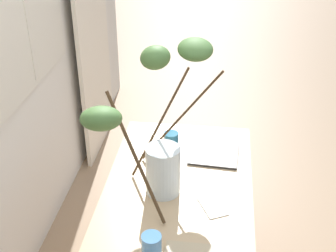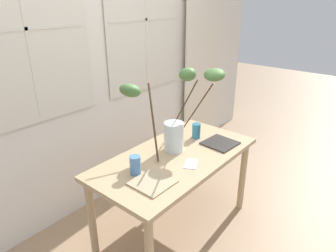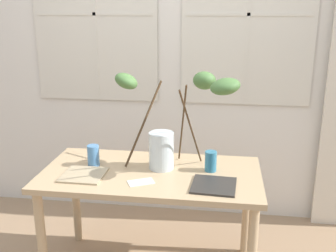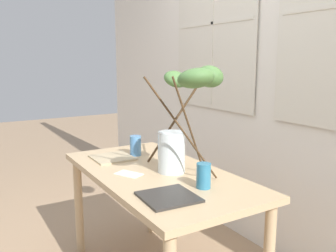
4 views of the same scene
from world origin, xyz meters
name	(u,v)px [view 4 (image 4 of 4)]	position (x,y,z in m)	size (l,w,h in m)	color
back_wall_with_windows	(274,44)	(0.00, 0.94, 1.49)	(5.31, 0.14, 2.97)	silver
dining_table	(157,186)	(0.00, 0.00, 0.64)	(1.39, 0.71, 0.73)	tan
vase_with_branches	(181,119)	(0.12, 0.09, 1.06)	(0.89, 0.56, 0.64)	silver
drinking_glass_blue_left	(136,146)	(-0.39, 0.05, 0.80)	(0.08, 0.08, 0.14)	#4C84BC
drinking_glass_blue_right	(204,176)	(0.37, 0.07, 0.80)	(0.08, 0.08, 0.13)	teal
plate_square_left	(112,158)	(-0.40, -0.12, 0.74)	(0.26, 0.26, 0.01)	tan
plate_square_right	(168,197)	(0.40, -0.16, 0.74)	(0.25, 0.25, 0.01)	#2D2B28
napkin_folded	(129,174)	(-0.03, -0.17, 0.73)	(0.15, 0.09, 0.00)	silver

